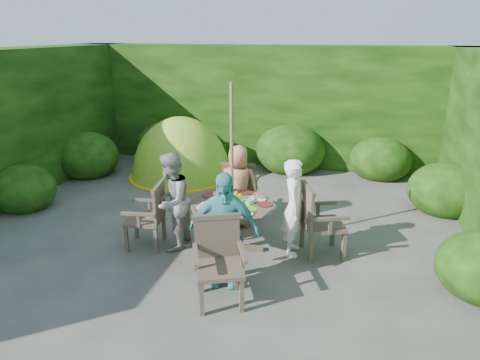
% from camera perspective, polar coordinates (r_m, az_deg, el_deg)
% --- Properties ---
extents(ground, '(60.00, 60.00, 0.00)m').
position_cam_1_polar(ground, '(6.19, -3.59, -7.35)').
color(ground, '#43413B').
rests_on(ground, ground).
extents(hedge_enclosure, '(9.00, 9.00, 2.50)m').
position_cam_1_polar(hedge_enclosure, '(6.98, -0.36, 6.68)').
color(hedge_enclosure, black).
rests_on(hedge_enclosure, ground).
extents(patio_table, '(1.31, 1.31, 0.79)m').
position_cam_1_polar(patio_table, '(5.57, -1.01, -4.16)').
color(patio_table, '#3C3227').
rests_on(patio_table, ground).
extents(parasol_pole, '(0.05, 0.05, 2.20)m').
position_cam_1_polar(parasol_pole, '(5.37, -1.09, 1.16)').
color(parasol_pole, brown).
rests_on(parasol_pole, ground).
extents(garden_chair_right, '(0.65, 0.69, 0.92)m').
position_cam_1_polar(garden_chair_right, '(5.57, 10.30, -5.22)').
color(garden_chair_right, '#3C3227').
rests_on(garden_chair_right, ground).
extents(garden_chair_left, '(0.53, 0.58, 0.86)m').
position_cam_1_polar(garden_chair_left, '(5.83, -11.93, -4.56)').
color(garden_chair_left, '#3C3227').
rests_on(garden_chair_left, ground).
extents(garden_chair_back, '(0.56, 0.51, 0.88)m').
position_cam_1_polar(garden_chair_back, '(6.62, -0.03, -1.10)').
color(garden_chair_back, '#3C3227').
rests_on(garden_chair_back, ground).
extents(garden_chair_front, '(0.68, 0.64, 0.89)m').
position_cam_1_polar(garden_chair_front, '(4.62, -2.86, -10.48)').
color(garden_chair_front, '#3C3227').
rests_on(garden_chair_front, ground).
extents(child_right, '(0.33, 0.48, 1.28)m').
position_cam_1_polar(child_right, '(5.51, 7.26, -3.66)').
color(child_right, white).
rests_on(child_right, ground).
extents(child_left, '(0.52, 0.65, 1.32)m').
position_cam_1_polar(child_left, '(5.67, -9.13, -2.85)').
color(child_left, gray).
rests_on(child_left, ground).
extents(child_back, '(0.65, 0.47, 1.23)m').
position_cam_1_polar(child_back, '(6.28, -0.23, -0.81)').
color(child_back, '#CF7C55').
rests_on(child_back, ground).
extents(child_front, '(0.82, 0.40, 1.35)m').
position_cam_1_polar(child_front, '(4.79, -2.15, -6.64)').
color(child_front, teal).
rests_on(child_front, ground).
extents(dome_tent, '(2.34, 2.34, 2.39)m').
position_cam_1_polar(dome_tent, '(8.74, -7.80, 0.58)').
color(dome_tent, '#7EAF21').
rests_on(dome_tent, ground).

